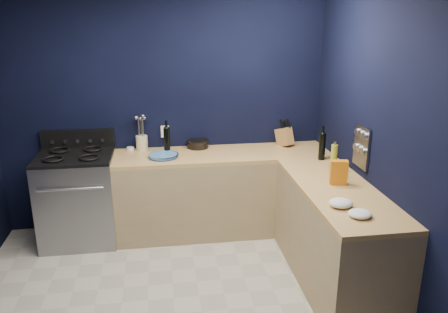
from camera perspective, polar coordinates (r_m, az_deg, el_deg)
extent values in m
cube|color=black|center=(4.96, -7.63, 5.69)|extent=(3.50, 0.02, 2.60)
cube|color=black|center=(3.72, 21.13, 0.55)|extent=(0.02, 3.50, 2.60)
cube|color=#9F865A|center=(4.95, -0.16, -4.73)|extent=(2.30, 0.63, 0.86)
cube|color=olive|center=(4.79, -0.16, 0.24)|extent=(2.30, 0.63, 0.04)
cube|color=#9F865A|center=(4.15, 13.88, -10.00)|extent=(0.63, 1.67, 0.86)
cube|color=olive|center=(3.96, 14.36, -4.23)|extent=(0.63, 1.67, 0.04)
cube|color=gray|center=(4.96, -17.99, -5.23)|extent=(0.76, 0.66, 0.92)
cube|color=black|center=(4.68, -18.57, -6.84)|extent=(0.59, 0.02, 0.42)
cube|color=black|center=(4.80, -18.53, 0.00)|extent=(0.76, 0.66, 0.03)
cube|color=black|center=(5.06, -18.09, 2.16)|extent=(0.76, 0.06, 0.20)
cube|color=gray|center=(4.21, 17.09, 1.19)|extent=(0.02, 0.28, 0.38)
cube|color=white|center=(4.99, -7.52, 3.17)|extent=(0.09, 0.02, 0.13)
cylinder|color=#3A65A1|center=(4.68, -7.77, 0.11)|extent=(0.38, 0.38, 0.04)
cylinder|color=white|center=(4.99, -11.82, 1.00)|extent=(0.11, 0.11, 0.03)
cylinder|color=beige|center=(4.95, -10.40, 1.72)|extent=(0.14, 0.14, 0.16)
cylinder|color=black|center=(4.78, -7.27, 2.01)|extent=(0.08, 0.08, 0.28)
cylinder|color=black|center=(4.97, -3.35, 1.63)|extent=(0.28, 0.28, 0.09)
cube|color=olive|center=(5.08, 7.69, 2.50)|extent=(0.20, 0.26, 0.24)
cylinder|color=black|center=(4.64, 12.37, 1.23)|extent=(0.07, 0.07, 0.27)
cylinder|color=#9EAA27|center=(4.32, 13.80, -0.20)|extent=(0.07, 0.07, 0.26)
cylinder|color=olive|center=(4.30, 13.60, -1.30)|extent=(0.05, 0.05, 0.11)
cylinder|color=olive|center=(4.22, 14.82, -1.93)|extent=(0.06, 0.06, 0.09)
cube|color=#B0390F|center=(4.01, 14.38, -1.98)|extent=(0.16, 0.10, 0.22)
ellipsoid|color=white|center=(3.58, 14.62, -5.74)|extent=(0.20, 0.17, 0.07)
ellipsoid|color=white|center=(3.45, 16.89, -6.97)|extent=(0.21, 0.20, 0.05)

